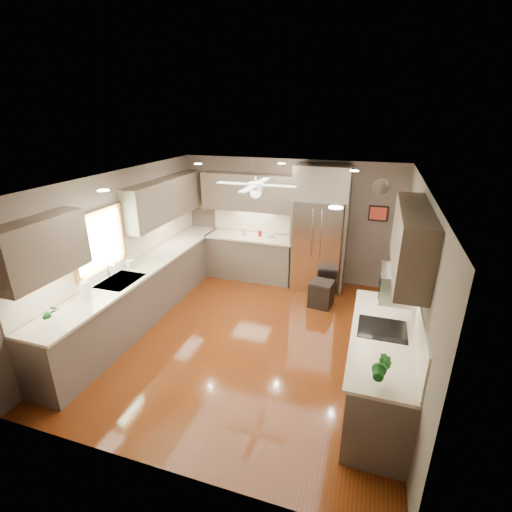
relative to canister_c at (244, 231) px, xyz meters
The scene contains 26 objects.
floor 2.58m from the canister_c, 68.43° to the right, with size 5.00×5.00×0.00m, color #472009.
ceiling 2.78m from the canister_c, 68.43° to the right, with size 5.00×5.00×0.00m, color white.
wall_back 0.95m from the canister_c, 19.38° to the left, with size 4.50×4.50×0.00m, color brown.
wall_front 4.78m from the canister_c, 79.53° to the right, with size 4.50×4.50×0.00m, color brown.
wall_left 2.60m from the canister_c, 122.20° to the right, with size 5.00×5.00×0.00m, color brown.
wall_right 3.82m from the canister_c, 35.15° to the right, with size 5.00×5.00×0.00m, color brown.
canister_c is the anchor object (origin of this frame).
canister_d 0.33m from the canister_c, ahead, with size 0.07×0.07×0.11m, color maroon.
soap_bottle 2.52m from the canister_c, 118.57° to the right, with size 0.08×0.08×0.18m, color white.
potted_plant_left 4.12m from the canister_c, 105.47° to the right, with size 0.15×0.10×0.28m, color #17531C.
potted_plant_right 4.75m from the canister_c, 54.49° to the right, with size 0.18×0.14×0.32m, color #17531C.
bowl 0.57m from the canister_c, ahead, with size 0.19×0.19×0.05m, color #BBAB8C.
left_run 2.38m from the canister_c, 117.99° to the right, with size 0.65×4.70×1.45m.
back_run 0.56m from the canister_c, ahead, with size 1.85×0.65×1.45m.
uppers 1.71m from the canister_c, 85.13° to the right, with size 4.50×4.70×0.95m.
window 3.06m from the canister_c, 116.65° to the right, with size 0.05×1.12×0.92m.
sink 2.90m from the canister_c, 111.55° to the right, with size 0.50×0.70×0.32m.
refrigerator 1.58m from the canister_c, ahead, with size 1.06×0.75×2.45m.
right_run 4.13m from the canister_c, 46.95° to the right, with size 0.70×2.20×1.45m.
microwave 4.01m from the canister_c, 43.49° to the right, with size 0.43×0.55×0.34m.
ceiling_fan 2.46m from the canister_c, 65.40° to the right, with size 1.18×1.18×0.32m.
recessed_lights 2.46m from the canister_c, 65.24° to the right, with size 2.84×3.14×0.01m.
wall_clock 2.82m from the canister_c, ahead, with size 0.30×0.03×0.30m.
framed_print 2.68m from the canister_c, ahead, with size 0.36×0.03×0.30m.
stool 2.11m from the canister_c, 24.28° to the right, with size 0.45×0.45×0.47m.
paper_towel 3.55m from the canister_c, 107.85° to the right, with size 0.12×0.12×0.29m.
Camera 1 is at (1.64, -4.77, 3.36)m, focal length 26.00 mm.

